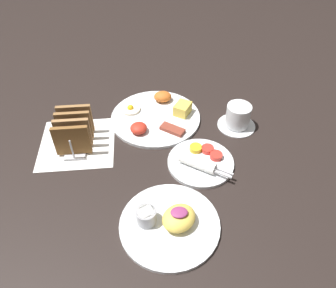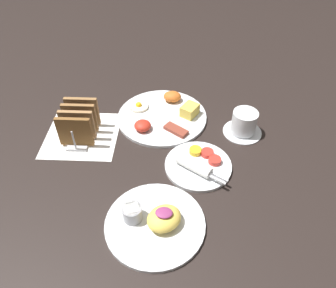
# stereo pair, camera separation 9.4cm
# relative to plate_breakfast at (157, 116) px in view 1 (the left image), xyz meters

# --- Properties ---
(ground_plane) EXTENTS (3.00, 3.00, 0.00)m
(ground_plane) POSITION_rel_plate_breakfast_xyz_m (-0.03, -0.20, -0.01)
(ground_plane) COLOR black
(napkin_flat) EXTENTS (0.22, 0.22, 0.00)m
(napkin_flat) POSITION_rel_plate_breakfast_xyz_m (-0.25, -0.10, -0.01)
(napkin_flat) COLOR white
(napkin_flat) RESTS_ON ground_plane
(plate_breakfast) EXTENTS (0.29, 0.29, 0.05)m
(plate_breakfast) POSITION_rel_plate_breakfast_xyz_m (0.00, 0.00, 0.00)
(plate_breakfast) COLOR white
(plate_breakfast) RESTS_ON ground_plane
(plate_condiments) EXTENTS (0.19, 0.19, 0.04)m
(plate_condiments) POSITION_rel_plate_breakfast_xyz_m (0.11, -0.22, 0.00)
(plate_condiments) COLOR white
(plate_condiments) RESTS_ON ground_plane
(plate_foreground) EXTENTS (0.24, 0.24, 0.06)m
(plate_foreground) POSITION_rel_plate_breakfast_xyz_m (0.00, -0.41, 0.00)
(plate_foreground) COLOR white
(plate_foreground) RESTS_ON ground_plane
(toast_rack) EXTENTS (0.10, 0.15, 0.10)m
(toast_rack) POSITION_rel_plate_breakfast_xyz_m (-0.25, -0.10, 0.04)
(toast_rack) COLOR #B7B7BC
(toast_rack) RESTS_ON ground_plane
(coffee_cup) EXTENTS (0.12, 0.12, 0.08)m
(coffee_cup) POSITION_rel_plate_breakfast_xyz_m (0.25, -0.06, 0.03)
(coffee_cup) COLOR white
(coffee_cup) RESTS_ON ground_plane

